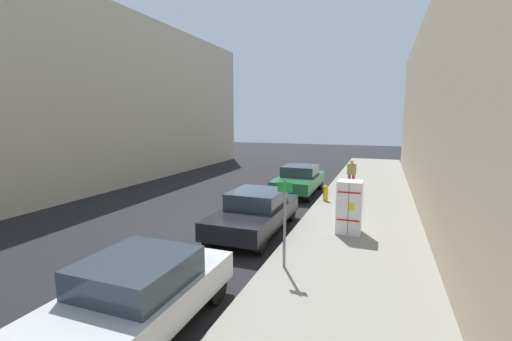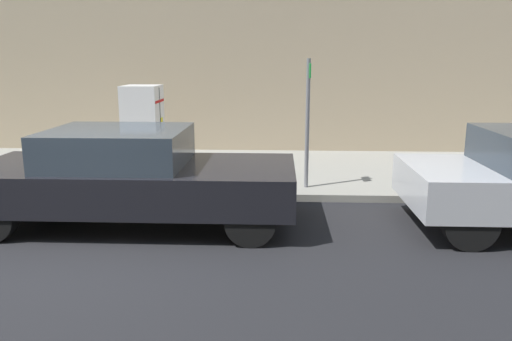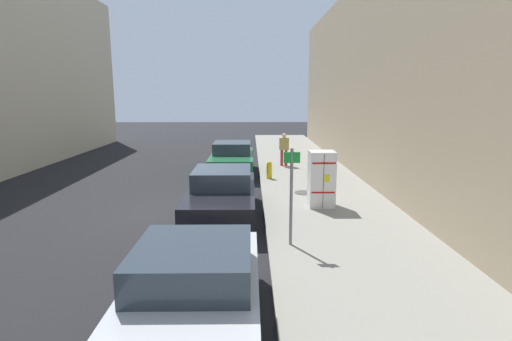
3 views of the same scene
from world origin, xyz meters
The scene contains 11 objects.
ground_plane centered at (0.00, 0.00, 0.00)m, with size 80.00×80.00×0.00m, color black.
sidewalk_slab centered at (-4.39, 0.00, 0.06)m, with size 4.09×44.00×0.12m, color gray.
building_facade_near centered at (-7.21, 0.00, 4.12)m, with size 1.55×39.60×8.24m, color tan.
discarded_refrigerator centered at (-4.11, -0.17, 0.97)m, with size 0.77×0.71×1.70m.
manhole_cover centered at (-3.83, -1.82, 0.13)m, with size 0.70×0.70×0.02m, color #47443F.
street_sign_post centered at (-2.86, 3.02, 1.38)m, with size 0.36×0.07×2.21m.
fire_hydrant centered at (-2.71, -4.28, 0.49)m, with size 0.22×0.22×0.71m.
pedestrian_walking_far centered at (-3.55, -7.26, 1.01)m, with size 0.45×0.22×1.56m.
parked_sedan_green centered at (-1.13, -5.87, 0.74)m, with size 1.84×4.31×1.41m.
parked_sedan_dark centered at (-1.13, 0.45, 0.71)m, with size 1.86×4.51×1.37m.
parked_sedan_silver centered at (-1.13, 6.44, 0.72)m, with size 1.87×4.33×1.39m.
Camera 3 is at (-1.96, 11.65, 3.49)m, focal length 28.00 mm.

